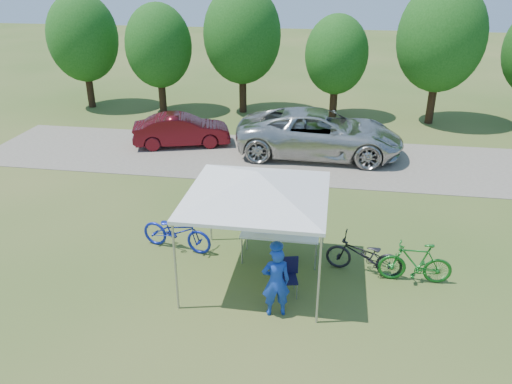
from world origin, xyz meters
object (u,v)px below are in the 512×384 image
folding_table (280,234)px  cyclist (276,282)px  bike_blue (177,231)px  folding_chair (288,273)px  bike_dark (364,255)px  sedan (182,130)px  minivan (320,133)px  bike_green (415,263)px  cooler (265,225)px

folding_table → cyclist: (0.16, -2.17, 0.07)m
bike_blue → folding_chair: bearing=-104.0°
cyclist → bike_dark: size_ratio=0.90×
folding_chair → sedan: 10.79m
folding_chair → sedan: (-5.33, 9.39, 0.15)m
minivan → bike_dark: bearing=-169.8°
bike_green → cooler: bearing=-97.7°
folding_chair → bike_dark: (1.73, 1.08, -0.03)m
cooler → sedan: bearing=119.7°
bike_dark → sedan: (-7.05, 8.30, 0.18)m
cyclist → minivan: (0.47, 9.96, 0.08)m
cooler → cyclist: (0.55, -2.17, -0.13)m
bike_blue → minivan: (3.35, 7.70, 0.38)m
bike_dark → cyclist: bearing=-35.3°
folding_table → folding_chair: folding_chair is taller
cooler → sedan: (-4.60, 8.04, -0.29)m
cooler → bike_dark: (2.46, -0.26, -0.47)m
bike_green → sedan: (-8.23, 8.48, 0.15)m
bike_green → minivan: bearing=-163.2°
bike_blue → minivan: minivan is taller
folding_table → cyclist: size_ratio=1.17×
bike_blue → sedan: bearing=27.1°
folding_table → bike_dark: (2.06, -0.26, -0.27)m
folding_table → bike_dark: 2.10m
folding_table → bike_blue: bearing=178.0°
bike_green → bike_dark: bearing=-99.5°
bike_green → minivan: size_ratio=0.27×
cooler → bike_green: cooler is taller
folding_chair → cooler: 1.59m
bike_green → sedan: size_ratio=0.44×
folding_chair → bike_blue: (-3.06, 1.44, 0.01)m
folding_chair → sedan: bearing=106.4°
folding_table → cyclist: cyclist is taller
folding_table → bike_green: bike_green is taller
bike_blue → bike_dark: (4.79, -0.35, -0.03)m
minivan → cooler: bearing=172.6°
folding_chair → cyclist: (-0.17, -0.82, 0.31)m
cooler → bike_dark: size_ratio=0.24×
minivan → sedan: 5.63m
sedan → cooler: bearing=-167.5°
bike_blue → sedan: sedan is taller
sedan → cyclist: bearing=-170.5°
folding_chair → cyclist: cyclist is taller
folding_chair → bike_blue: size_ratio=0.44×
cooler → bike_dark: 2.52m
cooler → sedan: sedan is taller
folding_table → cyclist: 2.17m
folding_table → bike_blue: (-2.72, 0.09, -0.23)m
folding_table → bike_blue: bike_blue is taller
cyclist → folding_table: bearing=-101.6°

